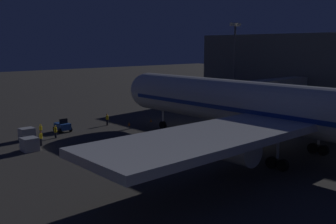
# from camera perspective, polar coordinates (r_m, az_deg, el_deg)

# --- Properties ---
(ground_plane) EXTENTS (320.00, 320.00, 0.00)m
(ground_plane) POSITION_cam_1_polar(r_m,az_deg,el_deg) (49.26, 9.85, -4.97)
(ground_plane) COLOR #383533
(airliner_at_gate) EXTENTS (50.07, 60.23, 19.59)m
(airliner_at_gate) POSITION_cam_1_polar(r_m,az_deg,el_deg) (43.01, 20.16, -0.21)
(airliner_at_gate) COLOR silver
(airliner_at_gate) RESTS_ON ground_plane
(jet_bridge) EXTENTS (25.10, 3.40, 7.03)m
(jet_bridge) POSITION_cam_1_polar(r_m,az_deg,el_deg) (62.97, 12.43, 3.23)
(jet_bridge) COLOR #9E9E99
(jet_bridge) RESTS_ON ground_plane
(apron_floodlight_mast) EXTENTS (2.90, 0.50, 16.78)m
(apron_floodlight_mast) POSITION_cam_1_polar(r_m,az_deg,el_deg) (80.68, 9.67, 7.76)
(apron_floodlight_mast) COLOR #59595E
(apron_floodlight_mast) RESTS_ON ground_plane
(baggage_tug_lead) EXTENTS (1.86, 2.49, 1.95)m
(baggage_tug_lead) POSITION_cam_1_polar(r_m,az_deg,el_deg) (58.61, -15.14, -2.03)
(baggage_tug_lead) COLOR #234C9E
(baggage_tug_lead) RESTS_ON ground_plane
(baggage_container_near_belt) EXTENTS (1.83, 1.58, 1.61)m
(baggage_container_near_belt) POSITION_cam_1_polar(r_m,az_deg,el_deg) (54.88, -19.90, -3.04)
(baggage_container_near_belt) COLOR #B7BABF
(baggage_container_near_belt) RESTS_ON ground_plane
(baggage_container_mid_row) EXTENTS (1.78, 1.76, 1.60)m
(baggage_container_mid_row) POSITION_cam_1_polar(r_m,az_deg,el_deg) (49.20, -19.56, -4.46)
(baggage_container_mid_row) COLOR #B7BABF
(baggage_container_mid_row) RESTS_ON ground_plane
(ground_crew_near_nose_gear) EXTENTS (0.40, 0.40, 1.84)m
(ground_crew_near_nose_gear) POSITION_cam_1_polar(r_m,az_deg,el_deg) (51.11, -18.08, -3.61)
(ground_crew_near_nose_gear) COLOR black
(ground_crew_near_nose_gear) RESTS_ON ground_plane
(ground_crew_by_belt_loader) EXTENTS (0.40, 0.40, 1.76)m
(ground_crew_by_belt_loader) POSITION_cam_1_polar(r_m,az_deg,el_deg) (54.80, -16.11, -2.68)
(ground_crew_by_belt_loader) COLOR black
(ground_crew_by_belt_loader) RESTS_ON ground_plane
(ground_crew_marshaller_fwd) EXTENTS (0.40, 0.40, 1.82)m
(ground_crew_marshaller_fwd) POSITION_cam_1_polar(r_m,az_deg,el_deg) (61.73, -8.88, -1.01)
(ground_crew_marshaller_fwd) COLOR black
(ground_crew_marshaller_fwd) RESTS_ON ground_plane
(ground_crew_by_tug) EXTENTS (0.40, 0.40, 1.71)m
(ground_crew_by_tug) POSITION_cam_1_polar(r_m,az_deg,el_deg) (56.51, -18.09, -2.44)
(ground_crew_by_tug) COLOR black
(ground_crew_by_tug) RESTS_ON ground_plane
(traffic_cone_nose_port) EXTENTS (0.36, 0.36, 0.55)m
(traffic_cone_nose_port) POSITION_cam_1_polar(r_m,az_deg,el_deg) (63.93, -2.52, -1.20)
(traffic_cone_nose_port) COLOR orange
(traffic_cone_nose_port) RESTS_ON ground_plane
(traffic_cone_nose_starboard) EXTENTS (0.36, 0.36, 0.55)m
(traffic_cone_nose_starboard) POSITION_cam_1_polar(r_m,az_deg,el_deg) (61.29, -5.70, -1.71)
(traffic_cone_nose_starboard) COLOR orange
(traffic_cone_nose_starboard) RESTS_ON ground_plane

